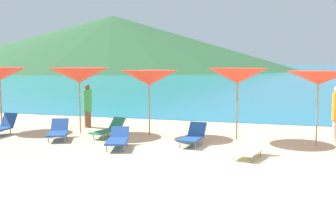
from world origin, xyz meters
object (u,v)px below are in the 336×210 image
(lounge_chair_2, at_px, (118,139))
(umbrella_1, at_px, (0,74))
(lounge_chair_6, at_px, (1,126))
(lounge_chair_8, at_px, (193,136))
(lounge_chair_7, at_px, (109,129))
(umbrella_2, at_px, (79,75))
(umbrella_4, at_px, (238,76))
(umbrella_5, at_px, (319,78))
(lounge_chair_4, at_px, (249,148))
(beachgoer_0, at_px, (88,105))
(umbrella_3, at_px, (149,78))
(lounge_chair_9, at_px, (58,131))

(lounge_chair_2, bearing_deg, umbrella_1, 145.94)
(lounge_chair_6, height_order, lounge_chair_8, lounge_chair_6)
(lounge_chair_7, bearing_deg, lounge_chair_8, 3.92)
(umbrella_2, xyz_separation_m, lounge_chair_8, (4.53, -1.02, -1.84))
(umbrella_4, height_order, lounge_chair_6, umbrella_4)
(umbrella_4, bearing_deg, umbrella_2, -176.93)
(umbrella_2, distance_m, lounge_chair_7, 2.35)
(umbrella_4, bearing_deg, umbrella_5, -9.15)
(umbrella_4, height_order, lounge_chair_7, umbrella_4)
(lounge_chair_4, xyz_separation_m, lounge_chair_8, (-1.86, 1.14, 0.05))
(lounge_chair_4, bearing_deg, lounge_chair_8, 162.33)
(lounge_chair_8, bearing_deg, lounge_chair_4, -26.04)
(umbrella_1, height_order, beachgoer_0, umbrella_1)
(umbrella_3, distance_m, lounge_chair_7, 2.31)
(lounge_chair_2, height_order, lounge_chair_8, lounge_chair_8)
(umbrella_3, distance_m, umbrella_5, 5.65)
(lounge_chair_9, bearing_deg, lounge_chair_8, -21.09)
(lounge_chair_6, relative_size, lounge_chair_9, 0.87)
(umbrella_1, distance_m, beachgoer_0, 3.54)
(umbrella_2, distance_m, umbrella_3, 2.65)
(lounge_chair_8, bearing_deg, lounge_chair_9, -170.65)
(umbrella_3, height_order, beachgoer_0, umbrella_3)
(lounge_chair_6, bearing_deg, lounge_chair_4, -7.47)
(beachgoer_0, bearing_deg, lounge_chair_7, -70.65)
(umbrella_5, height_order, lounge_chair_6, umbrella_5)
(lounge_chair_9, bearing_deg, lounge_chair_2, -40.94)
(umbrella_2, relative_size, lounge_chair_7, 1.59)
(umbrella_3, bearing_deg, beachgoer_0, 161.10)
(lounge_chair_7, bearing_deg, umbrella_5, 17.04)
(umbrella_3, height_order, umbrella_5, umbrella_5)
(lounge_chair_8, bearing_deg, lounge_chair_6, -172.94)
(lounge_chair_6, xyz_separation_m, lounge_chair_7, (3.88, 0.77, -0.04))
(umbrella_4, bearing_deg, lounge_chair_9, -164.28)
(umbrella_3, relative_size, lounge_chair_7, 1.53)
(umbrella_4, relative_size, lounge_chair_2, 1.50)
(umbrella_1, distance_m, lounge_chair_8, 8.11)
(umbrella_2, xyz_separation_m, umbrella_3, (2.63, 0.27, -0.08))
(lounge_chair_2, bearing_deg, lounge_chair_4, -17.48)
(lounge_chair_4, xyz_separation_m, lounge_chair_7, (-5.03, 1.71, 0.02))
(lounge_chair_2, xyz_separation_m, lounge_chair_7, (-1.05, 1.61, -0.01))
(umbrella_1, xyz_separation_m, lounge_chair_4, (9.71, -1.97, -1.91))
(umbrella_1, distance_m, lounge_chair_2, 6.31)
(lounge_chair_9, xyz_separation_m, beachgoer_0, (-0.26, 2.63, 0.62))
(umbrella_3, height_order, lounge_chair_9, umbrella_3)
(lounge_chair_4, bearing_deg, umbrella_4, 118.45)
(umbrella_1, relative_size, lounge_chair_7, 1.59)
(lounge_chair_2, bearing_deg, umbrella_4, 19.27)
(lounge_chair_4, bearing_deg, umbrella_1, -177.65)
(lounge_chair_4, bearing_deg, lounge_chair_6, -172.19)
(umbrella_5, relative_size, lounge_chair_4, 1.68)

